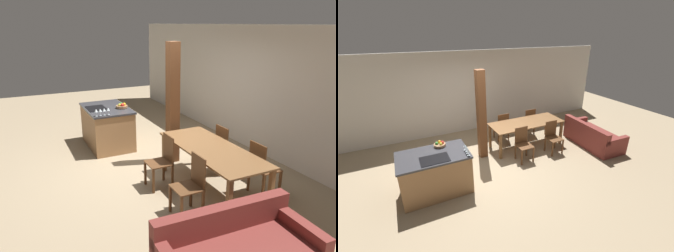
% 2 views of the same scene
% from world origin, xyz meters
% --- Properties ---
extents(ground_plane, '(16.00, 16.00, 0.00)m').
position_xyz_m(ground_plane, '(0.00, 0.00, 0.00)').
color(ground_plane, '#9E896B').
extents(wall_back, '(11.20, 0.08, 2.70)m').
position_xyz_m(wall_back, '(0.00, 2.52, 1.35)').
color(wall_back, silver).
rests_on(wall_back, ground_plane).
extents(kitchen_island, '(1.45, 0.92, 0.92)m').
position_xyz_m(kitchen_island, '(-1.38, -0.38, 0.46)').
color(kitchen_island, '#9E7047').
rests_on(kitchen_island, ground_plane).
extents(fruit_bowl, '(0.26, 0.26, 0.11)m').
position_xyz_m(fruit_bowl, '(-1.17, -0.08, 0.96)').
color(fruit_bowl, '#99704C').
rests_on(fruit_bowl, kitchen_island).
extents(wine_glass_near, '(0.07, 0.07, 0.15)m').
position_xyz_m(wine_glass_near, '(-0.73, -0.77, 1.03)').
color(wine_glass_near, silver).
rests_on(wine_glass_near, kitchen_island).
extents(wine_glass_middle, '(0.07, 0.07, 0.15)m').
position_xyz_m(wine_glass_middle, '(-0.73, -0.68, 1.03)').
color(wine_glass_middle, silver).
rests_on(wine_glass_middle, kitchen_island).
extents(wine_glass_far, '(0.07, 0.07, 0.15)m').
position_xyz_m(wine_glass_far, '(-0.73, -0.60, 1.03)').
color(wine_glass_far, silver).
rests_on(wine_glass_far, kitchen_island).
extents(wine_glass_end, '(0.07, 0.07, 0.15)m').
position_xyz_m(wine_glass_end, '(-0.73, -0.52, 1.03)').
color(wine_glass_end, silver).
rests_on(wine_glass_end, kitchen_island).
extents(dining_table, '(2.18, 0.88, 0.77)m').
position_xyz_m(dining_table, '(1.46, 0.58, 0.67)').
color(dining_table, brown).
rests_on(dining_table, ground_plane).
extents(dining_chair_near_left, '(0.40, 0.40, 0.91)m').
position_xyz_m(dining_chair_near_left, '(0.97, -0.09, 0.48)').
color(dining_chair_near_left, brown).
rests_on(dining_chair_near_left, ground_plane).
extents(dining_chair_near_right, '(0.40, 0.40, 0.91)m').
position_xyz_m(dining_chair_near_right, '(1.95, -0.09, 0.48)').
color(dining_chair_near_right, brown).
rests_on(dining_chair_near_right, ground_plane).
extents(dining_chair_far_left, '(0.40, 0.40, 0.91)m').
position_xyz_m(dining_chair_far_left, '(0.97, 1.24, 0.48)').
color(dining_chair_far_left, brown).
rests_on(dining_chair_far_left, ground_plane).
extents(dining_chair_far_right, '(0.40, 0.40, 0.91)m').
position_xyz_m(dining_chair_far_right, '(1.95, 1.24, 0.48)').
color(dining_chair_far_right, brown).
rests_on(dining_chair_far_right, ground_plane).
extents(timber_post, '(0.21, 0.21, 2.40)m').
position_xyz_m(timber_post, '(0.06, 0.57, 1.20)').
color(timber_post, brown).
rests_on(timber_post, ground_plane).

